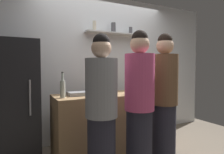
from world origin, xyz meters
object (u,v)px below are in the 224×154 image
(person_grey_hoodie, at_px, (101,113))
(person_pink_top, at_px, (139,106))
(wine_bottle_green_glass, at_px, (95,87))
(wine_bottle_amber_glass, at_px, (136,86))
(wine_bottle_pale_glass, at_px, (63,88))
(refrigerator, at_px, (15,102))
(water_bottle_plastic, at_px, (154,86))
(utensil_holder, at_px, (108,89))
(baking_pan, at_px, (80,93))
(person_brown_jacket, at_px, (164,101))

(person_grey_hoodie, bearing_deg, person_pink_top, -153.16)
(wine_bottle_green_glass, distance_m, person_pink_top, 0.66)
(wine_bottle_green_glass, bearing_deg, person_pink_top, -57.72)
(wine_bottle_amber_glass, xyz_separation_m, person_grey_hoodie, (-0.85, -0.64, -0.20))
(wine_bottle_pale_glass, bearing_deg, person_pink_top, -43.28)
(refrigerator, relative_size, water_bottle_plastic, 7.45)
(utensil_holder, bearing_deg, wine_bottle_amber_glass, -27.88)
(wine_bottle_pale_glass, relative_size, water_bottle_plastic, 1.50)
(wine_bottle_green_glass, relative_size, water_bottle_plastic, 1.56)
(refrigerator, distance_m, wine_bottle_pale_glass, 0.72)
(wine_bottle_pale_glass, xyz_separation_m, person_grey_hoodie, (0.26, -0.66, -0.21))
(wine_bottle_amber_glass, relative_size, water_bottle_plastic, 1.37)
(baking_pan, xyz_separation_m, person_grey_hoodie, (-0.01, -0.79, -0.11))
(water_bottle_plastic, bearing_deg, baking_pan, 174.51)
(utensil_holder, bearing_deg, refrigerator, 169.44)
(wine_bottle_pale_glass, height_order, person_brown_jacket, person_brown_jacket)
(water_bottle_plastic, relative_size, person_pink_top, 0.13)
(wine_bottle_pale_glass, bearing_deg, wine_bottle_amber_glass, -1.14)
(wine_bottle_pale_glass, xyz_separation_m, person_brown_jacket, (1.19, -0.57, -0.16))
(wine_bottle_green_glass, bearing_deg, person_grey_hoodie, -103.69)
(wine_bottle_pale_glass, distance_m, person_brown_jacket, 1.33)
(baking_pan, relative_size, person_brown_jacket, 0.20)
(baking_pan, height_order, water_bottle_plastic, water_bottle_plastic)
(water_bottle_plastic, bearing_deg, person_pink_top, -137.12)
(person_brown_jacket, relative_size, person_pink_top, 1.01)
(refrigerator, relative_size, person_grey_hoodie, 1.01)
(wine_bottle_green_glass, bearing_deg, baking_pan, 111.42)
(wine_bottle_amber_glass, bearing_deg, wine_bottle_pale_glass, 178.86)
(wine_bottle_amber_glass, height_order, person_brown_jacket, person_brown_jacket)
(wine_bottle_green_glass, bearing_deg, utensil_holder, 43.24)
(refrigerator, bearing_deg, wine_bottle_green_glass, -31.11)
(water_bottle_plastic, xyz_separation_m, person_brown_jacket, (-0.29, -0.59, -0.14))
(wine_bottle_green_glass, height_order, person_pink_top, person_pink_top)
(wine_bottle_green_glass, bearing_deg, wine_bottle_pale_glass, 159.20)
(wine_bottle_amber_glass, bearing_deg, person_brown_jacket, -82.05)
(utensil_holder, height_order, water_bottle_plastic, water_bottle_plastic)
(wine_bottle_amber_glass, height_order, wine_bottle_green_glass, wine_bottle_green_glass)
(wine_bottle_pale_glass, relative_size, person_pink_top, 0.20)
(refrigerator, bearing_deg, wine_bottle_pale_glass, -37.25)
(utensil_holder, xyz_separation_m, water_bottle_plastic, (0.75, -0.16, 0.04))
(wine_bottle_green_glass, bearing_deg, refrigerator, 148.89)
(baking_pan, relative_size, water_bottle_plastic, 1.52)
(water_bottle_plastic, relative_size, person_grey_hoodie, 0.14)
(refrigerator, relative_size, wine_bottle_pale_glass, 4.95)
(utensil_holder, height_order, person_grey_hoodie, person_grey_hoodie)
(baking_pan, height_order, wine_bottle_green_glass, wine_bottle_green_glass)
(refrigerator, xyz_separation_m, person_brown_jacket, (1.74, -0.99, 0.03))
(baking_pan, bearing_deg, person_brown_jacket, -37.69)
(person_grey_hoodie, bearing_deg, wine_bottle_pale_glass, -38.62)
(utensil_holder, height_order, person_pink_top, person_pink_top)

